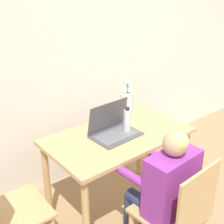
# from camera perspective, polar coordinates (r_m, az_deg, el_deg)

# --- Properties ---
(wall_back) EXTENTS (6.40, 0.05, 2.50)m
(wall_back) POSITION_cam_1_polar(r_m,az_deg,el_deg) (2.80, -5.16, 12.04)
(wall_back) COLOR white
(wall_back) RESTS_ON ground_plane
(dining_table) EXTENTS (1.09, 0.63, 0.71)m
(dining_table) POSITION_cam_1_polar(r_m,az_deg,el_deg) (2.42, 1.15, -6.21)
(dining_table) COLOR tan
(dining_table) RESTS_ON ground_plane
(chair_occupied) EXTENTS (0.42, 0.42, 0.83)m
(chair_occupied) POSITION_cam_1_polar(r_m,az_deg,el_deg) (2.11, 11.84, -17.97)
(chair_occupied) COLOR tan
(chair_occupied) RESTS_ON ground_plane
(person_seated) EXTENTS (0.38, 0.44, 1.01)m
(person_seated) POSITION_cam_1_polar(r_m,az_deg,el_deg) (2.04, 9.68, -12.72)
(person_seated) COLOR purple
(person_seated) RESTS_ON ground_plane
(laptop) EXTENTS (0.37, 0.26, 0.25)m
(laptop) POSITION_cam_1_polar(r_m,az_deg,el_deg) (2.35, 0.11, -2.83)
(laptop) COLOR #4C4C51
(laptop) RESTS_ON dining_table
(flower_vase) EXTENTS (0.10, 0.10, 0.37)m
(flower_vase) POSITION_cam_1_polar(r_m,az_deg,el_deg) (2.53, 2.66, 1.30)
(flower_vase) COLOR silver
(flower_vase) RESTS_ON dining_table
(water_bottle) EXTENTS (0.06, 0.06, 0.20)m
(water_bottle) POSITION_cam_1_polar(r_m,az_deg,el_deg) (2.36, 2.78, -1.60)
(water_bottle) COLOR silver
(water_bottle) RESTS_ON dining_table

